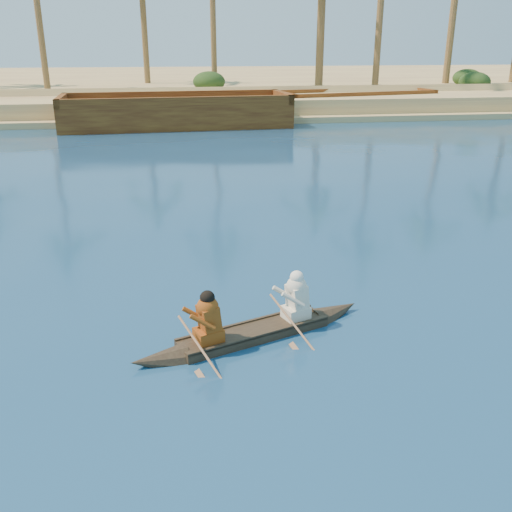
{
  "coord_description": "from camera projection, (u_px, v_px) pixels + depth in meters",
  "views": [
    {
      "loc": [
        6.73,
        -12.52,
        4.75
      ],
      "look_at": [
        8.35,
        -1.95,
        0.7
      ],
      "focal_mm": 40.0,
      "sensor_mm": 36.0,
      "label": 1
    }
  ],
  "objects": [
    {
      "name": "barge_right",
      "position": [
        356.0,
        103.0,
        39.84
      ],
      "size": [
        11.34,
        5.55,
        1.81
      ],
      "rotation": [
        0.0,
        0.0,
        0.18
      ],
      "color": "brown",
      "rests_on": "ground"
    },
    {
      "name": "sandy_embankment",
      "position": [
        96.0,
        87.0,
        55.47
      ],
      "size": [
        150.0,
        51.0,
        1.5
      ],
      "color": "#D8C479",
      "rests_on": "ground"
    },
    {
      "name": "barge_mid",
      "position": [
        176.0,
        113.0,
        33.4
      ],
      "size": [
        13.31,
        5.01,
        2.19
      ],
      "rotation": [
        0.0,
        0.0,
        0.05
      ],
      "color": "brown",
      "rests_on": "ground"
    },
    {
      "name": "shrub_cluster",
      "position": [
        72.0,
        93.0,
        41.0
      ],
      "size": [
        100.0,
        6.0,
        2.4
      ],
      "primitive_type": null,
      "color": "#1C3814",
      "rests_on": "ground"
    },
    {
      "name": "canoe",
      "position": [
        254.0,
        325.0,
        9.67
      ],
      "size": [
        4.29,
        2.09,
        1.2
      ],
      "rotation": [
        0.0,
        0.0,
        0.36
      ],
      "color": "#3D3221",
      "rests_on": "ground"
    }
  ]
}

